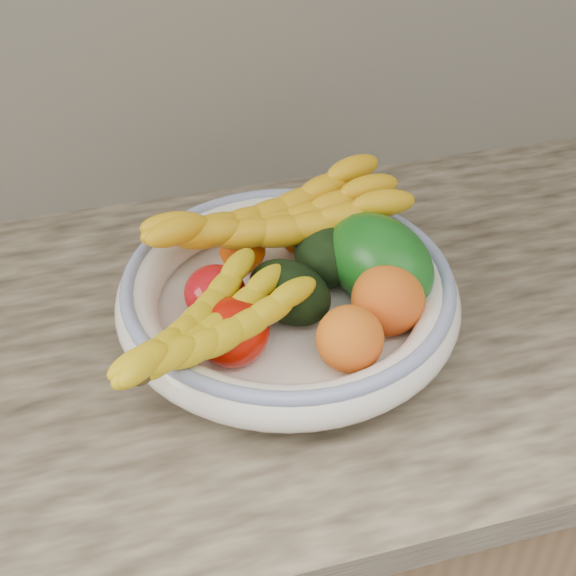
{
  "coord_description": "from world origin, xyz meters",
  "views": [
    {
      "loc": [
        -0.19,
        0.99,
        1.53
      ],
      "look_at": [
        0.0,
        1.66,
        0.96
      ],
      "focal_mm": 50.0,
      "sensor_mm": 36.0,
      "label": 1
    }
  ],
  "objects_px": {
    "fruit_bowl": "(288,296)",
    "green_mango": "(379,261)",
    "banana_bunch_back": "(275,226)",
    "banana_bunch_front": "(208,333)"
  },
  "relations": [
    {
      "from": "banana_bunch_back",
      "to": "banana_bunch_front",
      "type": "distance_m",
      "value": 0.19
    },
    {
      "from": "banana_bunch_back",
      "to": "green_mango",
      "type": "bearing_deg",
      "value": -46.12
    },
    {
      "from": "banana_bunch_front",
      "to": "fruit_bowl",
      "type": "bearing_deg",
      "value": -1.77
    },
    {
      "from": "fruit_bowl",
      "to": "banana_bunch_back",
      "type": "distance_m",
      "value": 0.09
    },
    {
      "from": "green_mango",
      "to": "fruit_bowl",
      "type": "bearing_deg",
      "value": 155.16
    },
    {
      "from": "fruit_bowl",
      "to": "banana_bunch_back",
      "type": "height_order",
      "value": "banana_bunch_back"
    },
    {
      "from": "fruit_bowl",
      "to": "green_mango",
      "type": "distance_m",
      "value": 0.11
    },
    {
      "from": "banana_bunch_back",
      "to": "fruit_bowl",
      "type": "bearing_deg",
      "value": -101.43
    },
    {
      "from": "banana_bunch_back",
      "to": "banana_bunch_front",
      "type": "xyz_separation_m",
      "value": [
        -0.11,
        -0.16,
        -0.01
      ]
    },
    {
      "from": "fruit_bowl",
      "to": "banana_bunch_back",
      "type": "bearing_deg",
      "value": 84.9
    }
  ]
}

